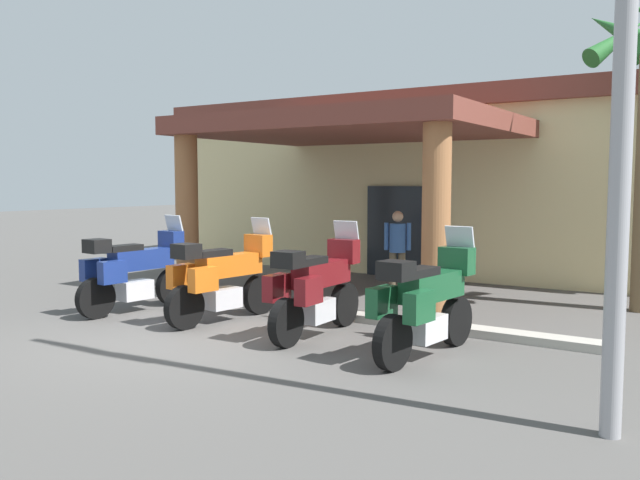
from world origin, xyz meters
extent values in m
plane|color=#514F4C|center=(0.00, 0.00, 0.00)|extent=(80.00, 80.00, 0.00)
cube|color=beige|center=(-0.02, 10.72, 1.92)|extent=(13.76, 6.98, 3.84)
cube|color=#1E2328|center=(0.00, 7.22, 1.05)|extent=(1.80, 0.11, 2.10)
cube|color=brown|center=(0.02, 4.89, 3.27)|extent=(6.03, 4.82, 0.35)
cylinder|color=#9E663D|center=(-2.57, 2.88, 1.55)|extent=(0.44, 0.44, 3.09)
cylinder|color=#9E663D|center=(2.63, 2.91, 1.55)|extent=(0.44, 0.44, 3.09)
cube|color=brown|center=(-0.02, 10.72, 4.06)|extent=(14.16, 7.38, 0.44)
cylinder|color=black|center=(-1.93, 1.83, 0.33)|extent=(0.21, 0.67, 0.66)
cylinder|color=black|center=(-2.09, 0.29, 0.33)|extent=(0.21, 0.67, 0.66)
cube|color=silver|center=(-2.01, 1.03, 0.37)|extent=(0.38, 0.59, 0.32)
cube|color=navy|center=(-2.00, 1.18, 0.88)|extent=(0.42, 1.18, 0.34)
cube|color=black|center=(-2.03, 0.83, 1.10)|extent=(0.34, 0.63, 0.10)
cube|color=navy|center=(-1.93, 1.81, 1.15)|extent=(0.46, 0.28, 0.36)
cube|color=#B2BCC6|center=(-1.92, 1.89, 1.43)|extent=(0.41, 0.16, 0.36)
cube|color=navy|center=(-2.33, 0.46, 0.76)|extent=(0.23, 0.46, 0.36)
cube|color=navy|center=(-1.82, 0.41, 0.76)|extent=(0.23, 0.46, 0.36)
cube|color=black|center=(-2.09, 0.34, 1.17)|extent=(0.39, 0.36, 0.22)
cylinder|color=black|center=(-0.12, 2.03, 0.33)|extent=(0.23, 0.67, 0.66)
cylinder|color=black|center=(-0.33, 0.49, 0.33)|extent=(0.23, 0.67, 0.66)
cube|color=silver|center=(-0.23, 1.23, 0.37)|extent=(0.39, 0.60, 0.32)
cube|color=orange|center=(-0.21, 1.38, 0.88)|extent=(0.45, 1.18, 0.34)
cube|color=black|center=(-0.26, 1.04, 1.10)|extent=(0.36, 0.63, 0.10)
cube|color=orange|center=(-0.13, 2.01, 1.15)|extent=(0.47, 0.30, 0.36)
cube|color=#B2BCC6|center=(-0.11, 2.09, 1.43)|extent=(0.41, 0.17, 0.36)
cube|color=orange|center=(-0.57, 0.68, 0.76)|extent=(0.24, 0.46, 0.36)
cube|color=orange|center=(-0.06, 0.60, 0.76)|extent=(0.24, 0.46, 0.36)
cube|color=black|center=(-0.33, 0.54, 1.17)|extent=(0.40, 0.37, 0.22)
cylinder|color=black|center=(1.53, 2.00, 0.33)|extent=(0.15, 0.66, 0.66)
cylinder|color=black|center=(1.56, 0.45, 0.33)|extent=(0.15, 0.66, 0.66)
cube|color=silver|center=(1.55, 1.20, 0.37)|extent=(0.33, 0.57, 0.32)
cube|color=maroon|center=(1.55, 1.35, 0.88)|extent=(0.32, 1.16, 0.34)
cube|color=black|center=(1.55, 1.00, 1.10)|extent=(0.29, 0.60, 0.10)
cube|color=maroon|center=(1.54, 1.98, 1.15)|extent=(0.44, 0.25, 0.36)
cube|color=#B2BCC6|center=(1.53, 2.06, 1.43)|extent=(0.40, 0.13, 0.36)
cube|color=maroon|center=(1.30, 0.59, 0.76)|extent=(0.19, 0.44, 0.36)
cube|color=maroon|center=(1.82, 0.60, 0.76)|extent=(0.19, 0.44, 0.36)
cube|color=black|center=(1.56, 0.50, 1.17)|extent=(0.37, 0.33, 0.22)
cylinder|color=black|center=(3.42, 1.77, 0.33)|extent=(0.21, 0.67, 0.66)
cylinder|color=black|center=(3.24, 0.23, 0.33)|extent=(0.21, 0.67, 0.66)
cube|color=silver|center=(3.33, 0.97, 0.37)|extent=(0.38, 0.59, 0.32)
cube|color=#19512D|center=(3.35, 1.12, 0.88)|extent=(0.43, 1.18, 0.34)
cube|color=black|center=(3.31, 0.78, 1.10)|extent=(0.35, 0.63, 0.10)
cube|color=#19512D|center=(3.42, 1.75, 1.15)|extent=(0.46, 0.29, 0.36)
cube|color=#B2BCC6|center=(3.43, 1.83, 1.43)|extent=(0.41, 0.16, 0.36)
cube|color=#19512D|center=(3.00, 0.41, 0.76)|extent=(0.23, 0.46, 0.36)
cube|color=#19512D|center=(3.52, 0.35, 0.76)|extent=(0.23, 0.46, 0.36)
cube|color=black|center=(3.25, 0.28, 1.17)|extent=(0.39, 0.36, 0.22)
cylinder|color=brown|center=(0.93, 5.25, 0.40)|extent=(0.14, 0.14, 0.80)
cylinder|color=brown|center=(0.77, 5.18, 0.40)|extent=(0.14, 0.14, 0.80)
cylinder|color=#335999|center=(0.85, 5.21, 1.09)|extent=(0.32, 0.32, 0.57)
cylinder|color=#335999|center=(1.05, 5.30, 1.12)|extent=(0.09, 0.09, 0.54)
cylinder|color=#335999|center=(0.65, 5.13, 1.12)|extent=(0.09, 0.09, 0.54)
sphere|color=tan|center=(0.85, 5.21, 1.51)|extent=(0.22, 0.22, 0.22)
cone|color=#236028|center=(4.62, 6.10, 4.67)|extent=(1.09, 1.36, 1.05)
cone|color=#236028|center=(4.72, 5.18, 4.64)|extent=(1.29, 1.24, 0.98)
cylinder|color=#99999E|center=(5.73, -0.56, 3.49)|extent=(0.18, 0.18, 6.98)
cube|color=#ADA89E|center=(0.66, 2.46, 0.06)|extent=(9.12, 0.36, 0.12)
camera|label=1|loc=(6.63, -6.58, 2.19)|focal=37.20mm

